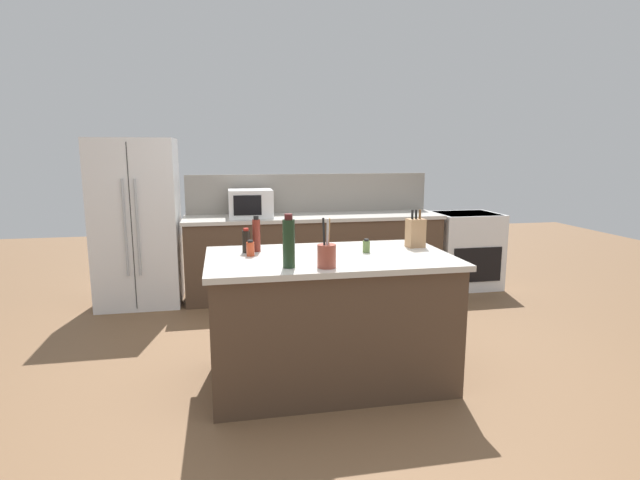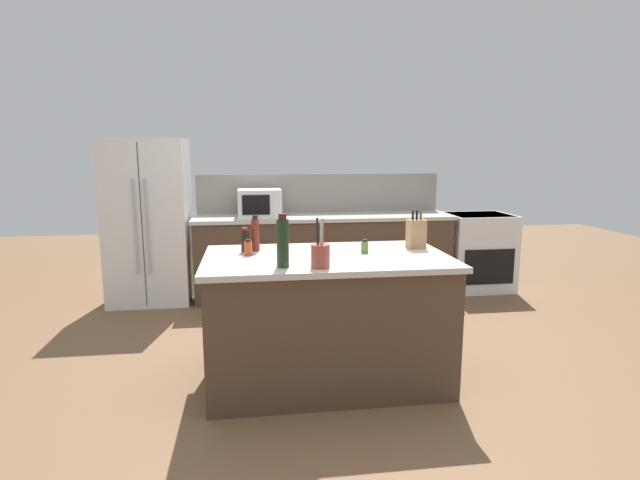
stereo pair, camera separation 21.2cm
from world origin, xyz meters
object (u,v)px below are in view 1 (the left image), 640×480
(microwave, at_px, (251,203))
(soy_sauce_bottle, at_px, (246,241))
(spice_jar_paprika, at_px, (250,249))
(spice_jar_oregano, at_px, (366,246))
(refrigerator, at_px, (137,223))
(knife_block, at_px, (415,233))
(wine_bottle, at_px, (289,243))
(utensil_crock, at_px, (327,255))
(vinegar_bottle, at_px, (256,235))
(range_oven, at_px, (465,249))

(microwave, height_order, soy_sauce_bottle, microwave)
(microwave, height_order, spice_jar_paprika, microwave)
(spice_jar_paprika, bearing_deg, spice_jar_oregano, -2.45)
(refrigerator, distance_m, knife_block, 3.15)
(spice_jar_oregano, relative_size, wine_bottle, 0.29)
(microwave, bearing_deg, knife_block, -60.40)
(utensil_crock, bearing_deg, vinegar_bottle, 123.65)
(refrigerator, height_order, vinegar_bottle, refrigerator)
(utensil_crock, height_order, soy_sauce_bottle, utensil_crock)
(soy_sauce_bottle, bearing_deg, spice_jar_paprika, -80.13)
(range_oven, bearing_deg, microwave, 180.00)
(soy_sauce_bottle, distance_m, spice_jar_paprika, 0.13)
(range_oven, relative_size, spice_jar_paprika, 8.05)
(refrigerator, distance_m, spice_jar_paprika, 2.43)
(soy_sauce_bottle, xyz_separation_m, vinegar_bottle, (0.08, 0.03, 0.04))
(microwave, xyz_separation_m, spice_jar_oregano, (0.72, -2.14, -0.11))
(range_oven, distance_m, wine_bottle, 3.62)
(soy_sauce_bottle, bearing_deg, refrigerator, 117.92)
(spice_jar_paprika, bearing_deg, vinegar_bottle, 70.54)
(spice_jar_paprika, bearing_deg, knife_block, 4.05)
(utensil_crock, bearing_deg, refrigerator, 120.82)
(refrigerator, relative_size, utensil_crock, 5.64)
(utensil_crock, relative_size, wine_bottle, 0.93)
(knife_block, xyz_separation_m, spice_jar_paprika, (-1.27, -0.09, -0.06))
(refrigerator, bearing_deg, microwave, -2.40)
(refrigerator, relative_size, vinegar_bottle, 6.75)
(microwave, xyz_separation_m, soy_sauce_bottle, (-0.15, -1.98, -0.07))
(utensil_crock, xyz_separation_m, spice_jar_paprika, (-0.46, 0.45, -0.03))
(refrigerator, relative_size, soy_sauce_bottle, 9.93)
(range_oven, distance_m, spice_jar_paprika, 3.51)
(microwave, xyz_separation_m, vinegar_bottle, (-0.07, -1.95, -0.03))
(range_oven, height_order, spice_jar_oregano, spice_jar_oregano)
(soy_sauce_bottle, bearing_deg, wine_bottle, -65.32)
(knife_block, height_order, wine_bottle, wine_bottle)
(knife_block, height_order, spice_jar_paprika, knife_block)
(microwave, distance_m, spice_jar_paprika, 2.11)
(microwave, relative_size, spice_jar_oregano, 4.79)
(spice_jar_oregano, relative_size, soy_sauce_bottle, 0.55)
(range_oven, bearing_deg, utensil_crock, -131.89)
(microwave, height_order, spice_jar_oregano, microwave)
(refrigerator, distance_m, spice_jar_oregano, 2.93)
(vinegar_bottle, bearing_deg, soy_sauce_bottle, -159.18)
(wine_bottle, bearing_deg, utensil_crock, -11.17)
(wine_bottle, relative_size, vinegar_bottle, 1.29)
(knife_block, relative_size, wine_bottle, 0.84)
(utensil_crock, xyz_separation_m, spice_jar_oregano, (0.38, 0.41, -0.04))
(spice_jar_oregano, distance_m, wine_bottle, 0.73)
(knife_block, distance_m, spice_jar_paprika, 1.28)
(wine_bottle, bearing_deg, spice_jar_oregano, 30.60)
(refrigerator, relative_size, wine_bottle, 5.22)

